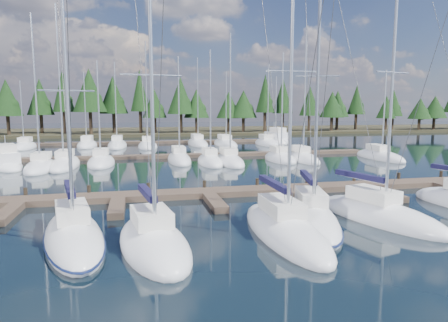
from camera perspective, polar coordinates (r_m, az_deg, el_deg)
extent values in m
plane|color=black|center=(39.85, -5.48, -1.25)|extent=(260.00, 260.00, 0.00)
cube|color=#2F2B1A|center=(99.36, -9.77, 4.19)|extent=(220.00, 30.00, 0.60)
cube|color=#4F3E31|center=(28.13, -2.46, -4.56)|extent=(44.00, 2.00, 0.40)
cube|color=#4F3E31|center=(25.83, -28.56, -6.62)|extent=(0.90, 4.00, 0.40)
cube|color=#4F3E31|center=(24.83, -15.06, -6.48)|extent=(0.90, 4.00, 0.40)
cube|color=#4F3E31|center=(25.26, -1.26, -5.98)|extent=(0.90, 4.00, 0.40)
cube|color=#4F3E31|center=(27.05, 11.36, -5.21)|extent=(0.90, 4.00, 0.40)
cube|color=#4F3E31|center=(29.95, 21.95, -4.37)|extent=(0.90, 4.00, 0.40)
cylinder|color=black|center=(29.54, -26.47, -4.29)|extent=(0.26, 0.26, 0.90)
cylinder|color=black|center=(28.83, -18.72, -4.16)|extent=(0.26, 0.26, 0.90)
cylinder|color=black|center=(28.66, -10.73, -3.95)|extent=(0.26, 0.26, 0.90)
cylinder|color=black|center=(29.05, -2.81, -3.67)|extent=(0.26, 0.26, 0.90)
cylinder|color=black|center=(29.97, 4.77, -3.34)|extent=(0.26, 0.26, 0.90)
cylinder|color=black|center=(31.37, 11.77, -2.97)|extent=(0.26, 0.26, 0.90)
cylinder|color=black|center=(33.20, 18.08, -2.61)|extent=(0.26, 0.26, 0.90)
cylinder|color=black|center=(35.39, 23.67, -2.26)|extent=(0.26, 0.26, 0.90)
cylinder|color=black|center=(37.88, 28.57, -1.93)|extent=(0.26, 0.26, 0.90)
cube|color=#4F3E31|center=(49.67, -6.91, 0.73)|extent=(50.00, 1.80, 0.40)
cube|color=#4F3E31|center=(69.50, -8.54, 2.68)|extent=(46.00, 1.80, 0.40)
ellipsoid|color=silver|center=(19.92, -20.66, -10.41)|extent=(4.21, 8.94, 1.90)
cube|color=silver|center=(20.00, -20.90, -6.76)|extent=(1.92, 2.98, 0.70)
cylinder|color=silver|center=(18.56, -21.48, 7.69)|extent=(0.19, 0.19, 10.68)
cylinder|color=silver|center=(20.85, -21.17, -4.09)|extent=(0.88, 3.74, 0.12)
cube|color=black|center=(20.82, -21.19, -3.68)|extent=(1.07, 3.61, 0.30)
cylinder|color=silver|center=(18.57, -21.56, 9.33)|extent=(2.24, 0.53, 0.07)
cylinder|color=#3F3F44|center=(16.71, -21.13, 7.25)|extent=(0.78, 3.66, 10.99)
cylinder|color=#3F3F44|center=(20.83, -21.78, 7.20)|extent=(0.96, 4.50, 10.99)
ellipsoid|color=#0B1538|center=(19.89, -20.67, -10.21)|extent=(4.38, 9.30, 0.18)
ellipsoid|color=silver|center=(18.14, -10.01, -11.80)|extent=(3.90, 7.89, 1.90)
cube|color=silver|center=(18.14, -10.33, -7.84)|extent=(1.88, 2.62, 0.70)
cylinder|color=silver|center=(16.76, -10.29, 9.99)|extent=(0.18, 0.18, 11.75)
cylinder|color=silver|center=(18.82, -10.91, -4.93)|extent=(0.62, 3.30, 0.12)
cube|color=black|center=(18.79, -10.92, -4.48)|extent=(0.82, 3.19, 0.30)
cylinder|color=silver|center=(16.79, -10.34, 11.99)|extent=(2.49, 0.45, 0.07)
cylinder|color=#3F3F44|center=(15.16, -9.09, 9.70)|extent=(0.52, 3.24, 12.06)
cylinder|color=#3F3F44|center=(18.72, -11.46, 9.25)|extent=(0.64, 3.99, 12.06)
ellipsoid|color=silver|center=(19.85, 8.57, -10.05)|extent=(2.67, 9.36, 1.90)
cube|color=silver|center=(19.94, 8.16, -6.37)|extent=(1.47, 2.99, 0.70)
cylinder|color=silver|center=(18.50, 9.54, 10.62)|extent=(0.16, 0.16, 12.30)
cylinder|color=silver|center=(20.80, 7.11, -3.64)|extent=(0.12, 4.12, 0.12)
cube|color=black|center=(20.78, 7.12, -3.24)|extent=(0.35, 3.93, 0.30)
cylinder|color=silver|center=(18.55, 9.58, 12.52)|extent=(2.40, 0.07, 0.07)
cylinder|color=#3F3F44|center=(16.65, 12.16, 10.38)|extent=(0.03, 4.05, 12.61)
cylinder|color=#3F3F44|center=(20.82, 6.95, 9.92)|extent=(0.04, 4.98, 12.61)
ellipsoid|color=silver|center=(22.12, 12.42, -8.28)|extent=(4.50, 8.98, 1.90)
cube|color=silver|center=(22.24, 12.30, -5.00)|extent=(1.98, 3.01, 0.70)
cylinder|color=silver|center=(20.88, 13.19, 10.06)|extent=(0.19, 0.19, 12.21)
cylinder|color=silver|center=(23.09, 11.89, -2.62)|extent=(1.06, 3.72, 0.12)
cube|color=black|center=(23.06, 11.90, -2.26)|extent=(1.24, 3.61, 0.30)
cylinder|color=silver|center=(20.92, 13.24, 11.73)|extent=(2.13, 0.61, 0.07)
cylinder|color=#3F3F44|center=(19.05, 14.28, 9.82)|extent=(0.96, 3.64, 12.52)
cylinder|color=#3F3F44|center=(23.13, 12.06, 9.47)|extent=(1.18, 4.47, 12.52)
ellipsoid|color=#0B1538|center=(22.10, 12.42, -8.11)|extent=(4.68, 9.34, 0.18)
ellipsoid|color=silver|center=(23.75, 21.18, -7.52)|extent=(4.87, 8.94, 1.90)
cube|color=silver|center=(23.74, 20.54, -4.51)|extent=(2.15, 3.03, 0.70)
cylinder|color=silver|center=(22.73, 22.89, 10.00)|extent=(0.20, 0.20, 12.64)
cylinder|color=silver|center=(24.28, 18.81, -2.37)|extent=(1.13, 3.65, 0.12)
cube|color=black|center=(24.25, 18.82, -2.02)|extent=(1.31, 3.55, 0.30)
cylinder|color=silver|center=(22.77, 22.98, 11.58)|extent=(2.32, 0.71, 0.07)
cylinder|color=#3F3F44|center=(21.61, 26.70, 9.54)|extent=(1.03, 3.57, 12.94)
cylinder|color=#3F3F44|center=(24.22, 18.66, 9.66)|extent=(1.26, 4.39, 12.95)
ellipsoid|color=silver|center=(43.53, -24.65, -0.96)|extent=(2.77, 7.93, 1.90)
cube|color=silver|center=(43.77, -24.63, 0.67)|extent=(1.52, 2.54, 0.70)
cylinder|color=silver|center=(42.76, -25.36, 9.36)|extent=(0.16, 0.16, 13.92)
ellipsoid|color=silver|center=(44.89, -21.79, -0.57)|extent=(2.76, 9.68, 1.90)
cube|color=silver|center=(45.22, -21.77, 1.02)|extent=(1.52, 3.10, 0.70)
cylinder|color=silver|center=(44.08, -22.45, 10.35)|extent=(0.16, 0.16, 15.30)
ellipsoid|color=silver|center=(45.18, -17.14, -0.31)|extent=(2.82, 7.92, 1.90)
cube|color=silver|center=(45.43, -17.16, 1.26)|extent=(1.55, 2.53, 0.70)
cylinder|color=silver|center=(44.38, -17.48, 7.11)|extent=(0.16, 0.16, 9.98)
ellipsoid|color=silver|center=(45.92, -6.42, 0.11)|extent=(2.52, 8.78, 1.90)
cube|color=silver|center=(46.21, -6.50, 1.66)|extent=(1.38, 2.81, 0.70)
cylinder|color=silver|center=(45.08, -6.48, 7.89)|extent=(0.16, 0.16, 10.72)
ellipsoid|color=silver|center=(43.77, -2.02, -0.22)|extent=(2.46, 7.58, 1.90)
cube|color=silver|center=(43.99, -2.11, 1.40)|extent=(1.35, 2.42, 0.70)
cylinder|color=silver|center=(42.99, -1.96, 8.22)|extent=(0.16, 0.16, 11.14)
ellipsoid|color=silver|center=(44.04, 0.75, -0.16)|extent=(2.69, 8.51, 1.90)
cube|color=silver|center=(44.30, 0.63, 1.45)|extent=(1.48, 2.72, 0.70)
cylinder|color=silver|center=(43.23, 0.90, 9.39)|extent=(0.16, 0.16, 12.90)
ellipsoid|color=silver|center=(46.74, 8.01, 0.22)|extent=(2.81, 7.21, 1.90)
cube|color=silver|center=(46.94, 7.88, 1.73)|extent=(1.55, 2.31, 0.70)
cylinder|color=silver|center=(46.02, 8.31, 8.15)|extent=(0.16, 0.16, 11.20)
ellipsoid|color=silver|center=(47.29, 11.04, 0.24)|extent=(2.43, 8.42, 1.90)
cube|color=silver|center=(47.53, 10.87, 1.74)|extent=(1.34, 2.69, 0.70)
cylinder|color=silver|center=(46.55, 11.49, 9.58)|extent=(0.16, 0.16, 13.66)
ellipsoid|color=silver|center=(51.53, 21.33, 0.45)|extent=(2.60, 9.17, 1.90)
cube|color=silver|center=(51.78, 21.12, 1.84)|extent=(1.43, 2.93, 0.70)
cylinder|color=silver|center=(50.80, 21.93, 6.63)|extent=(0.16, 0.16, 9.42)
ellipsoid|color=silver|center=(67.17, -26.56, 1.74)|extent=(2.89, 7.79, 1.90)
cube|color=silver|center=(67.45, -26.55, 2.78)|extent=(1.59, 2.49, 0.70)
cylinder|color=silver|center=(66.52, -26.92, 6.31)|extent=(0.16, 0.16, 9.04)
ellipsoid|color=silver|center=(66.45, -18.96, 2.08)|extent=(2.92, 8.92, 1.90)
cube|color=silver|center=(66.79, -18.97, 3.14)|extent=(1.61, 2.85, 0.70)
cylinder|color=silver|center=(65.73, -19.24, 7.36)|extent=(0.16, 0.16, 10.56)
ellipsoid|color=silver|center=(65.19, -14.99, 2.13)|extent=(2.89, 11.23, 1.90)
cube|color=silver|center=(65.65, -15.01, 3.22)|extent=(1.59, 3.59, 0.70)
cylinder|color=silver|center=(64.35, -15.23, 8.18)|extent=(0.16, 0.16, 12.03)
ellipsoid|color=silver|center=(62.46, -10.84, 2.02)|extent=(2.88, 8.73, 1.90)
cube|color=silver|center=(62.79, -10.88, 3.15)|extent=(1.58, 2.79, 0.70)
cylinder|color=silver|center=(61.77, -11.03, 9.66)|extent=(0.16, 0.16, 14.88)
ellipsoid|color=silver|center=(66.31, -3.80, 2.47)|extent=(2.90, 11.44, 1.90)
cube|color=silver|center=(66.77, -3.88, 3.54)|extent=(1.59, 3.66, 0.70)
cylinder|color=silver|center=(65.48, -3.78, 8.85)|extent=(0.16, 0.16, 13.03)
ellipsoid|color=silver|center=(65.28, 0.19, 2.40)|extent=(2.99, 11.30, 1.90)
cube|color=silver|center=(65.73, 0.08, 3.49)|extent=(1.64, 3.62, 0.70)
cylinder|color=silver|center=(64.46, 0.30, 7.88)|extent=(0.16, 0.16, 10.77)
ellipsoid|color=silver|center=(66.45, 6.11, 2.45)|extent=(2.99, 8.59, 1.90)
cube|color=silver|center=(66.76, 6.01, 3.51)|extent=(1.64, 2.75, 0.70)
cylinder|color=silver|center=(65.78, 6.32, 8.38)|extent=(0.16, 0.16, 12.01)
ellipsoid|color=silver|center=(70.26, 7.21, 2.72)|extent=(2.75, 9.66, 1.90)
cube|color=silver|center=(70.62, 7.09, 3.72)|extent=(1.51, 3.09, 0.70)
cylinder|color=silver|center=(69.54, 7.43, 7.66)|extent=(0.16, 0.16, 10.40)
ellipsoid|color=silver|center=(46.64, -28.50, -0.72)|extent=(5.49, 8.46, 1.61)
cube|color=silver|center=(46.51, -28.59, 0.57)|extent=(3.52, 4.85, 1.07)
cube|color=silver|center=(46.02, -28.60, 1.62)|extent=(2.42, 3.16, 0.80)
cylinder|color=silver|center=(47.17, -28.80, 2.39)|extent=(0.10, 0.10, 1.43)
ellipsoid|color=silver|center=(70.83, 7.48, 2.71)|extent=(4.44, 9.16, 1.76)
cube|color=silver|center=(70.74, 7.50, 3.65)|extent=(3.02, 5.14, 1.17)
cube|color=silver|center=(70.30, 7.69, 4.42)|extent=(2.13, 3.31, 0.88)
cylinder|color=silver|center=(71.41, 7.16, 4.95)|extent=(0.09, 0.09, 1.56)
cylinder|color=black|center=(92.87, -28.43, 4.51)|extent=(0.70, 0.70, 3.81)
cone|color=black|center=(92.82, -28.65, 7.97)|extent=(6.04, 6.04, 7.41)
ellipsoid|color=black|center=(92.66, -28.29, 6.94)|extent=(3.63, 3.63, 3.63)
cylinder|color=black|center=(94.55, -24.61, 4.82)|extent=(0.70, 0.70, 3.95)
cone|color=black|center=(94.50, -24.80, 8.33)|extent=(5.52, 5.52, 7.67)
ellipsoid|color=black|center=(94.38, -24.44, 7.29)|extent=(3.31, 3.31, 3.31)
cylinder|color=black|center=(92.83, -21.79, 5.12)|extent=(0.70, 0.70, 4.58)
cone|color=black|center=(92.83, -22.00, 9.28)|extent=(4.59, 4.59, 8.90)
ellipsoid|color=black|center=(92.70, -21.62, 8.04)|extent=(2.75, 2.75, 2.75)
cylinder|color=black|center=(88.41, -18.50, 5.17)|extent=(0.70, 0.70, 4.59)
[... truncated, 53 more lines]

